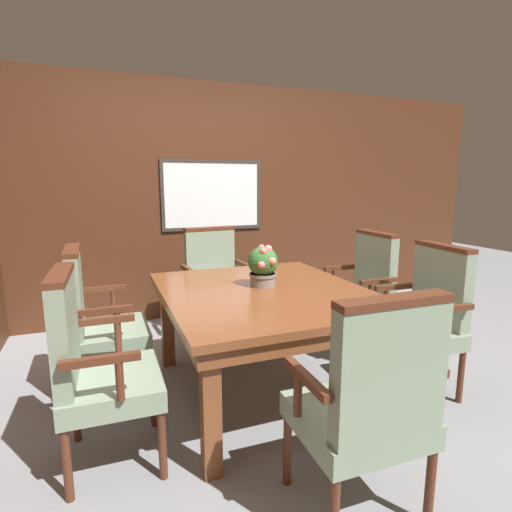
% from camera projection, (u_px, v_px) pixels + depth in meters
% --- Properties ---
extents(ground_plane, '(14.00, 14.00, 0.00)m').
position_uv_depth(ground_plane, '(265.00, 394.00, 2.73)').
color(ground_plane, gray).
extents(wall_back, '(7.20, 0.08, 2.45)m').
position_uv_depth(wall_back, '(198.00, 202.00, 4.23)').
color(wall_back, '#4C2816').
rests_on(wall_back, ground_plane).
extents(dining_table, '(1.31, 1.52, 0.73)m').
position_uv_depth(dining_table, '(264.00, 303.00, 2.66)').
color(dining_table, brown).
rests_on(dining_table, ground_plane).
extents(chair_right_near, '(0.52, 0.59, 1.02)m').
position_uv_depth(chair_right_near, '(424.00, 314.00, 2.71)').
color(chair_right_near, '#562B19').
rests_on(chair_right_near, ground_plane).
extents(chair_left_near, '(0.50, 0.58, 1.02)m').
position_uv_depth(chair_left_near, '(94.00, 363.00, 1.98)').
color(chair_left_near, '#562B19').
rests_on(chair_left_near, ground_plane).
extents(chair_head_far, '(0.60, 0.53, 1.02)m').
position_uv_depth(chair_head_far, '(215.00, 279.00, 3.70)').
color(chair_head_far, '#562B19').
rests_on(chair_head_far, ground_plane).
extents(chair_left_far, '(0.49, 0.58, 1.02)m').
position_uv_depth(chair_left_far, '(97.00, 318.00, 2.64)').
color(chair_left_far, '#562B19').
rests_on(chair_left_far, ground_plane).
extents(chair_right_far, '(0.49, 0.57, 1.02)m').
position_uv_depth(chair_right_far, '(362.00, 288.00, 3.39)').
color(chair_right_far, '#562B19').
rests_on(chair_right_far, ground_plane).
extents(chair_head_near, '(0.58, 0.49, 1.02)m').
position_uv_depth(chair_head_near, '(369.00, 401.00, 1.63)').
color(chair_head_near, '#562B19').
rests_on(chair_head_near, ground_plane).
extents(potted_plant, '(0.21, 0.22, 0.29)m').
position_uv_depth(potted_plant, '(263.00, 266.00, 2.72)').
color(potted_plant, gray).
rests_on(potted_plant, dining_table).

